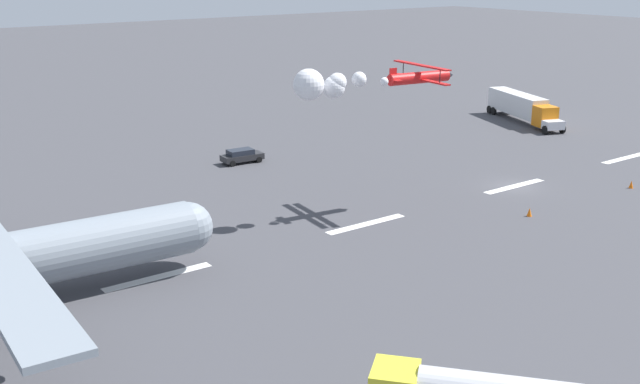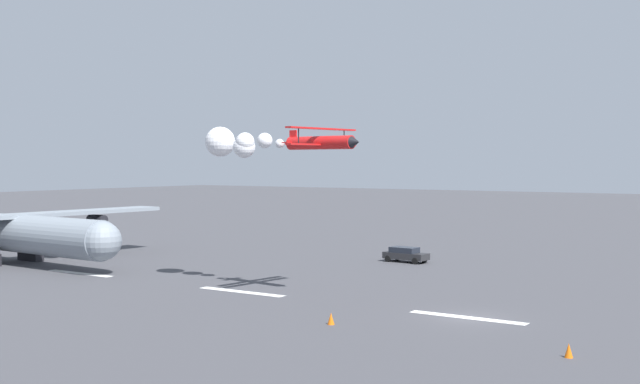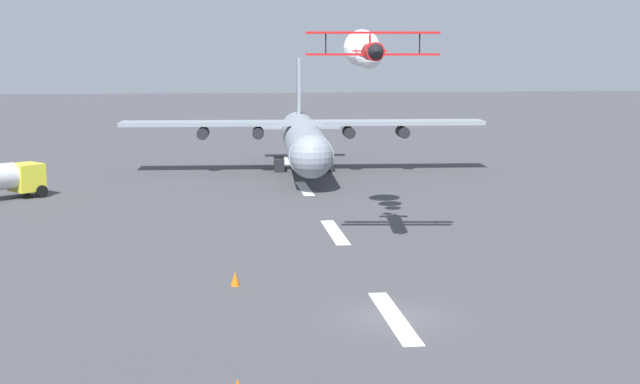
{
  "view_description": "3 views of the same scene",
  "coord_description": "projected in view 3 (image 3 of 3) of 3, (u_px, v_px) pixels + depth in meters",
  "views": [
    {
      "loc": [
        57.93,
        46.4,
        21.13
      ],
      "look_at": [
        23.61,
        0.0,
        3.67
      ],
      "focal_mm": 43.07,
      "sensor_mm": 36.0,
      "label": 1
    },
    {
      "loc": [
        -20.48,
        48.39,
        10.09
      ],
      "look_at": [
        12.25,
        -1.17,
        7.89
      ],
      "focal_mm": 44.99,
      "sensor_mm": 36.0,
      "label": 2
    },
    {
      "loc": [
        -37.0,
        7.81,
        11.49
      ],
      "look_at": [
        8.14,
        2.27,
        4.34
      ],
      "focal_mm": 49.91,
      "sensor_mm": 36.0,
      "label": 3
    }
  ],
  "objects": [
    {
      "name": "ground_plane",
      "position": [
        394.0,
        317.0,
        39.01
      ],
      "size": [
        440.0,
        440.0,
        0.0
      ],
      "primitive_type": "plane",
      "color": "#424247",
      "rests_on": "ground"
    },
    {
      "name": "runway_stripe_4",
      "position": [
        394.0,
        317.0,
        39.01
      ],
      "size": [
        8.0,
        0.9,
        0.01
      ],
      "primitive_type": "cube",
      "color": "white",
      "rests_on": "ground"
    },
    {
      "name": "runway_stripe_5",
      "position": [
        335.0,
        232.0,
        57.46
      ],
      "size": [
        8.0,
        0.9,
        0.01
      ],
      "primitive_type": "cube",
      "color": "white",
      "rests_on": "ground"
    },
    {
      "name": "runway_stripe_6",
      "position": [
        304.0,
        188.0,
        75.91
      ],
      "size": [
        8.0,
        0.9,
        0.01
      ],
      "primitive_type": "cube",
      "color": "white",
      "rests_on": "ground"
    },
    {
      "name": "runway_stripe_7",
      "position": [
        286.0,
        162.0,
        94.36
      ],
      "size": [
        8.0,
        0.9,
        0.01
      ],
      "primitive_type": "cube",
      "color": "white",
      "rests_on": "ground"
    },
    {
      "name": "cargo_transport_plane",
      "position": [
        304.0,
        139.0,
        85.18
      ],
      "size": [
        28.79,
        35.2,
        10.94
      ],
      "color": "gray",
      "rests_on": "ground"
    },
    {
      "name": "stunt_biplane_red",
      "position": [
        366.0,
        50.0,
        56.58
      ],
      "size": [
        15.65,
        7.43,
        2.6
      ],
      "color": "red"
    },
    {
      "name": "traffic_cone_far",
      "position": [
        235.0,
        278.0,
        44.2
      ],
      "size": [
        0.44,
        0.44,
        0.75
      ],
      "primitive_type": "cone",
      "color": "orange",
      "rests_on": "ground"
    }
  ]
}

